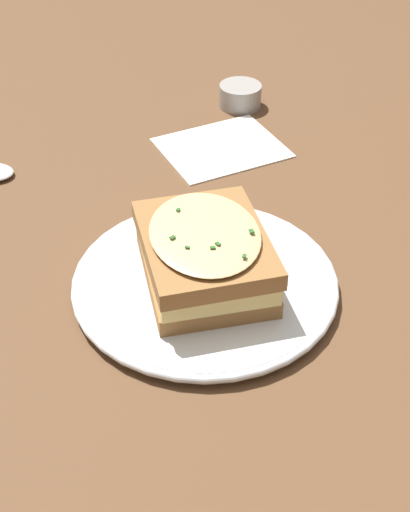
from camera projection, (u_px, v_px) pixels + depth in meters
ground_plane at (227, 278)px, 0.72m from camera, size 2.40×2.40×0.00m
dinner_plate at (205, 282)px, 0.70m from camera, size 0.26×0.26×0.01m
sandwich at (205, 254)px, 0.67m from camera, size 0.12×0.15×0.06m
napkin at (222, 147)px, 0.91m from camera, size 0.17×0.16×0.00m
condiment_pot at (240, 96)px, 0.99m from camera, size 0.06×0.06×0.03m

